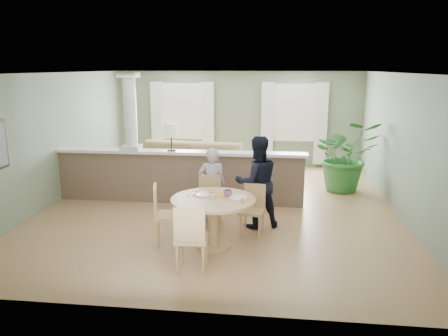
# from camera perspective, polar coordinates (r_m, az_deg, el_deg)

# --- Properties ---
(ground) EXTENTS (8.00, 8.00, 0.00)m
(ground) POSITION_cam_1_polar(r_m,az_deg,el_deg) (9.06, -0.48, -5.02)
(ground) COLOR #A77B58
(ground) RESTS_ON ground
(room_shell) EXTENTS (7.02, 8.02, 2.71)m
(room_shell) POSITION_cam_1_polar(r_m,az_deg,el_deg) (9.29, -0.19, 6.89)
(room_shell) COLOR gray
(room_shell) RESTS_ON ground
(pony_wall) EXTENTS (5.32, 0.38, 2.70)m
(pony_wall) POSITION_cam_1_polar(r_m,az_deg,el_deg) (9.23, -6.42, -0.20)
(pony_wall) COLOR #725F49
(pony_wall) RESTS_ON ground
(sofa) EXTENTS (3.44, 1.68, 0.97)m
(sofa) POSITION_cam_1_polar(r_m,az_deg,el_deg) (10.78, -4.91, 0.54)
(sofa) COLOR olive
(sofa) RESTS_ON ground
(houseplant) EXTENTS (1.71, 1.56, 1.65)m
(houseplant) POSITION_cam_1_polar(r_m,az_deg,el_deg) (10.40, 15.56, 1.57)
(houseplant) COLOR #2B6D2D
(houseplant) RESTS_ON ground
(dining_table) EXTENTS (1.34, 1.34, 0.91)m
(dining_table) POSITION_cam_1_polar(r_m,az_deg,el_deg) (6.89, -1.32, -5.29)
(dining_table) COLOR tan
(dining_table) RESTS_ON ground
(chair_far_boy) EXTENTS (0.47, 0.47, 0.92)m
(chair_far_boy) POSITION_cam_1_polar(r_m,az_deg,el_deg) (7.83, -1.85, -4.06)
(chair_far_boy) COLOR tan
(chair_far_boy) RESTS_ON ground
(chair_far_man) EXTENTS (0.45, 0.45, 0.86)m
(chair_far_man) POSITION_cam_1_polar(r_m,az_deg,el_deg) (7.49, 3.84, -5.12)
(chair_far_man) COLOR tan
(chair_far_man) RESTS_ON ground
(chair_near) EXTENTS (0.47, 0.47, 0.99)m
(chair_near) POSITION_cam_1_polar(r_m,az_deg,el_deg) (6.09, -4.36, -8.82)
(chair_near) COLOR tan
(chair_near) RESTS_ON ground
(chair_side) EXTENTS (0.54, 0.54, 0.98)m
(chair_side) POSITION_cam_1_polar(r_m,az_deg,el_deg) (7.10, -7.91, -5.71)
(chair_side) COLOR tan
(chair_side) RESTS_ON ground
(child_person) EXTENTS (0.55, 0.39, 1.39)m
(child_person) POSITION_cam_1_polar(r_m,az_deg,el_deg) (8.00, -1.58, -2.27)
(child_person) COLOR #9F9FA4
(child_person) RESTS_ON ground
(man_person) EXTENTS (0.97, 0.86, 1.65)m
(man_person) POSITION_cam_1_polar(r_m,az_deg,el_deg) (7.74, 4.33, -1.85)
(man_person) COLOR black
(man_person) RESTS_ON ground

